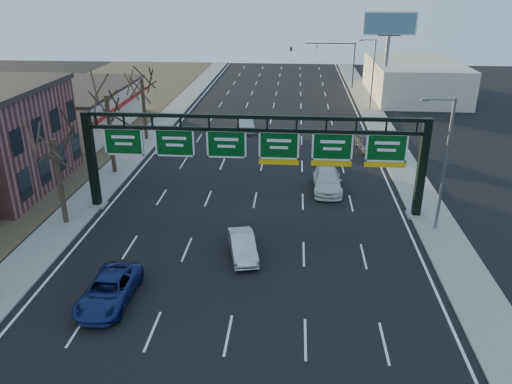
# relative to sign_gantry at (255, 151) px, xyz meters

# --- Properties ---
(ground) EXTENTS (160.00, 160.00, 0.00)m
(ground) POSITION_rel_sign_gantry_xyz_m (-0.16, -8.00, -4.63)
(ground) COLOR black
(ground) RESTS_ON ground
(sidewalk_left) EXTENTS (3.00, 120.00, 0.12)m
(sidewalk_left) POSITION_rel_sign_gantry_xyz_m (-12.96, 12.00, -4.57)
(sidewalk_left) COLOR gray
(sidewalk_left) RESTS_ON ground
(sidewalk_right) EXTENTS (3.00, 120.00, 0.12)m
(sidewalk_right) POSITION_rel_sign_gantry_xyz_m (12.64, 12.00, -4.57)
(sidewalk_right) COLOR gray
(sidewalk_right) RESTS_ON ground
(dirt_strip_left) EXTENTS (21.00, 120.00, 0.06)m
(dirt_strip_left) POSITION_rel_sign_gantry_xyz_m (-25.16, 12.00, -4.60)
(dirt_strip_left) COLOR #473D2B
(dirt_strip_left) RESTS_ON ground
(lane_markings) EXTENTS (21.60, 120.00, 0.01)m
(lane_markings) POSITION_rel_sign_gantry_xyz_m (-0.16, 12.00, -4.62)
(lane_markings) COLOR white
(lane_markings) RESTS_ON ground
(sign_gantry) EXTENTS (24.60, 1.20, 7.20)m
(sign_gantry) POSITION_rel_sign_gantry_xyz_m (0.00, 0.00, 0.00)
(sign_gantry) COLOR black
(sign_gantry) RESTS_ON ground
(cream_strip) EXTENTS (10.90, 18.40, 4.70)m
(cream_strip) POSITION_rel_sign_gantry_xyz_m (-21.64, 21.00, -2.27)
(cream_strip) COLOR beige
(cream_strip) RESTS_ON ground
(building_right_distant) EXTENTS (12.00, 20.00, 5.00)m
(building_right_distant) POSITION_rel_sign_gantry_xyz_m (19.84, 42.00, -2.13)
(building_right_distant) COLOR beige
(building_right_distant) RESTS_ON ground
(tree_gantry) EXTENTS (3.60, 3.60, 8.48)m
(tree_gantry) POSITION_rel_sign_gantry_xyz_m (-12.96, -3.00, 2.48)
(tree_gantry) COLOR #32261C
(tree_gantry) RESTS_ON sidewalk_left
(tree_mid) EXTENTS (3.60, 3.60, 9.24)m
(tree_mid) POSITION_rel_sign_gantry_xyz_m (-12.96, 7.00, 3.23)
(tree_mid) COLOR #32261C
(tree_mid) RESTS_ON sidewalk_left
(tree_far) EXTENTS (3.60, 3.60, 8.86)m
(tree_far) POSITION_rel_sign_gantry_xyz_m (-12.96, 17.00, 2.86)
(tree_far) COLOR #32261C
(tree_far) RESTS_ON sidewalk_left
(streetlight_near) EXTENTS (2.15, 0.22, 9.00)m
(streetlight_near) POSITION_rel_sign_gantry_xyz_m (12.31, -2.00, 0.45)
(streetlight_near) COLOR slate
(streetlight_near) RESTS_ON sidewalk_right
(streetlight_far) EXTENTS (2.15, 0.22, 9.00)m
(streetlight_far) POSITION_rel_sign_gantry_xyz_m (12.31, 32.00, 0.45)
(streetlight_far) COLOR slate
(streetlight_far) RESTS_ON sidewalk_right
(billboard_right) EXTENTS (7.00, 0.50, 12.00)m
(billboard_right) POSITION_rel_sign_gantry_xyz_m (14.84, 36.98, 4.43)
(billboard_right) COLOR slate
(billboard_right) RESTS_ON ground
(traffic_signal_mast) EXTENTS (10.16, 0.54, 7.00)m
(traffic_signal_mast) POSITION_rel_sign_gantry_xyz_m (5.53, 47.00, 0.87)
(traffic_signal_mast) COLOR black
(traffic_signal_mast) RESTS_ON ground
(car_blue_suv) EXTENTS (2.46, 5.14, 1.41)m
(car_blue_suv) POSITION_rel_sign_gantry_xyz_m (-6.69, -11.81, -3.92)
(car_blue_suv) COLOR navy
(car_blue_suv) RESTS_ON ground
(car_silver_sedan) EXTENTS (2.35, 4.36, 1.36)m
(car_silver_sedan) POSITION_rel_sign_gantry_xyz_m (-0.22, -6.53, -3.95)
(car_silver_sedan) COLOR #BBBBC0
(car_silver_sedan) RESTS_ON ground
(car_white_wagon) EXTENTS (2.21, 5.40, 1.57)m
(car_white_wagon) POSITION_rel_sign_gantry_xyz_m (5.47, 4.50, -3.85)
(car_white_wagon) COLOR white
(car_white_wagon) RESTS_ON ground
(car_grey_far) EXTENTS (2.30, 4.58, 1.50)m
(car_grey_far) POSITION_rel_sign_gantry_xyz_m (9.97, 15.27, -3.88)
(car_grey_far) COLOR #44464A
(car_grey_far) RESTS_ON ground
(car_silver_distant) EXTENTS (2.53, 4.87, 1.53)m
(car_silver_distant) POSITION_rel_sign_gantry_xyz_m (-2.77, 21.26, -3.87)
(car_silver_distant) COLOR #A4A4A8
(car_silver_distant) RESTS_ON ground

